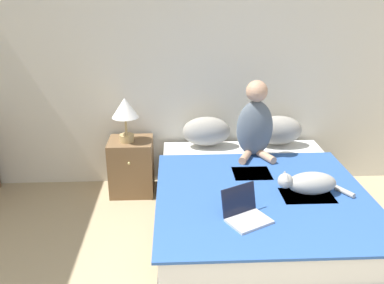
# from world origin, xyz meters

# --- Properties ---
(wall_back) EXTENTS (5.39, 0.05, 2.55)m
(wall_back) POSITION_xyz_m (0.00, 3.76, 1.27)
(wall_back) COLOR beige
(wall_back) RESTS_ON ground_plane
(bed) EXTENTS (1.66, 2.01, 0.49)m
(bed) POSITION_xyz_m (0.62, 2.68, 0.24)
(bed) COLOR #4C4742
(bed) RESTS_ON ground_plane
(pillow_near) EXTENTS (0.48, 0.26, 0.30)m
(pillow_near) POSITION_xyz_m (0.25, 3.54, 0.63)
(pillow_near) COLOR gray
(pillow_near) RESTS_ON bed
(pillow_far) EXTENTS (0.48, 0.26, 0.30)m
(pillow_far) POSITION_xyz_m (0.98, 3.54, 0.63)
(pillow_far) COLOR gray
(pillow_far) RESTS_ON bed
(person_sitting) EXTENTS (0.35, 0.34, 0.72)m
(person_sitting) POSITION_xyz_m (0.68, 3.26, 0.80)
(person_sitting) COLOR slate
(person_sitting) RESTS_ON bed
(cat_tabby) EXTENTS (0.59, 0.20, 0.19)m
(cat_tabby) POSITION_xyz_m (0.97, 2.48, 0.58)
(cat_tabby) COLOR #A8A399
(cat_tabby) RESTS_ON bed
(laptop_open) EXTENTS (0.37, 0.36, 0.22)m
(laptop_open) POSITION_xyz_m (0.42, 2.13, 0.53)
(laptop_open) COLOR #B7B7BC
(laptop_open) RESTS_ON bed
(nightstand) EXTENTS (0.43, 0.41, 0.57)m
(nightstand) POSITION_xyz_m (-0.51, 3.49, 0.28)
(nightstand) COLOR brown
(nightstand) RESTS_ON ground_plane
(table_lamp) EXTENTS (0.26, 0.26, 0.44)m
(table_lamp) POSITION_xyz_m (-0.54, 3.46, 0.88)
(table_lamp) COLOR tan
(table_lamp) RESTS_ON nightstand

